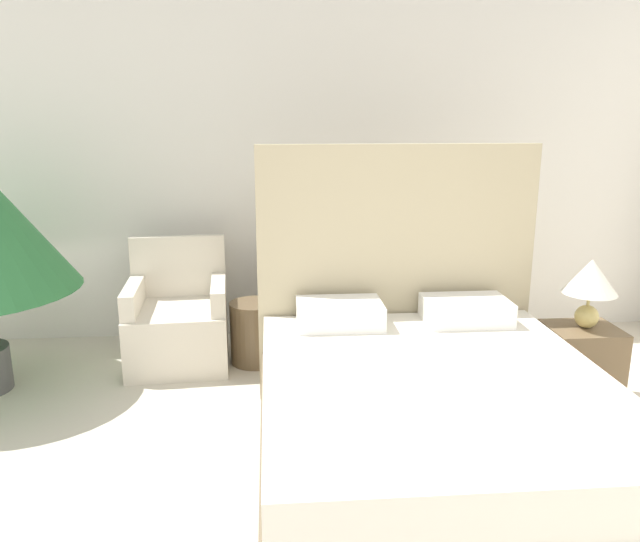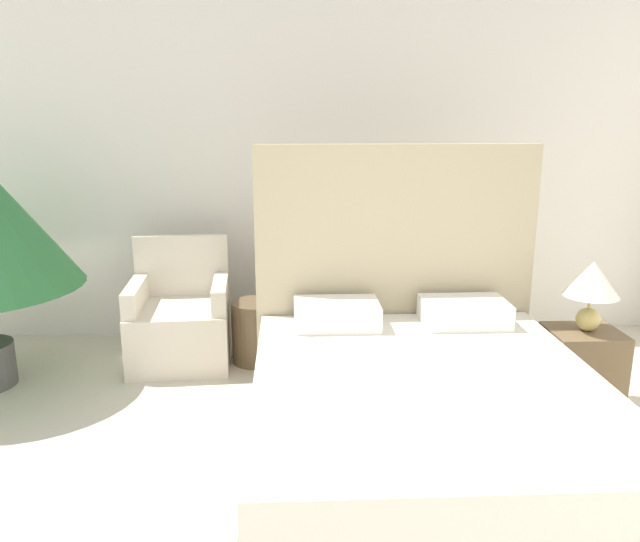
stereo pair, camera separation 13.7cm
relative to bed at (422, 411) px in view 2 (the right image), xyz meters
The scene contains 7 objects.
wall_back 2.49m from the bed, 103.37° to the left, with size 10.00×0.06×2.90m.
bed is the anchor object (origin of this frame).
armchair_near_window_left 2.09m from the bed, 133.59° to the left, with size 0.73×0.72×0.88m.
armchair_near_window_right 1.56m from the bed, 102.91° to the left, with size 0.77×0.76×0.88m.
nightstand 1.31m from the bed, 30.68° to the left, with size 0.42×0.37×0.49m.
table_lamp 1.40m from the bed, 30.44° to the left, with size 0.32×0.32×0.43m.
side_table 1.75m from the bed, 120.83° to the left, with size 0.36×0.36×0.45m.
Camera 2 is at (-0.13, -1.46, 1.76)m, focal length 35.00 mm.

